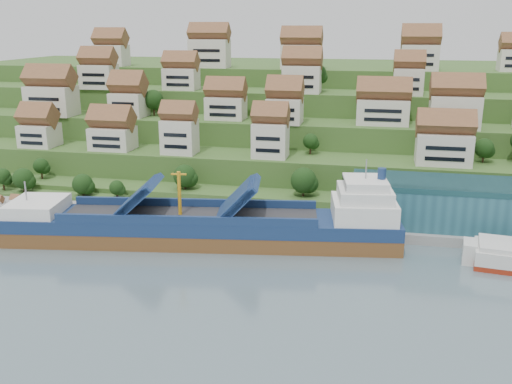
# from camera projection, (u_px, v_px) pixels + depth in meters

# --- Properties ---
(ground) EXTENTS (300.00, 300.00, 0.00)m
(ground) POSITION_uv_depth(u_px,v_px,m) (243.00, 246.00, 122.30)
(ground) COLOR slate
(ground) RESTS_ON ground
(quay) EXTENTS (180.00, 14.00, 2.20)m
(quay) POSITION_uv_depth(u_px,v_px,m) (342.00, 224.00, 132.13)
(quay) COLOR gray
(quay) RESTS_ON ground
(pebble_beach) EXTENTS (45.00, 20.00, 1.00)m
(pebble_beach) POSITION_uv_depth(u_px,v_px,m) (32.00, 209.00, 144.87)
(pebble_beach) COLOR gray
(pebble_beach) RESTS_ON ground
(hillside) EXTENTS (260.00, 128.00, 31.00)m
(hillside) POSITION_uv_depth(u_px,v_px,m) (305.00, 120.00, 216.52)
(hillside) COLOR #2D4C1E
(hillside) RESTS_ON ground
(hillside_village) EXTENTS (159.22, 61.28, 29.70)m
(hillside_village) POSITION_uv_depth(u_px,v_px,m) (276.00, 98.00, 172.72)
(hillside_village) COLOR beige
(hillside_village) RESTS_ON ground
(hillside_trees) EXTENTS (138.24, 59.86, 30.46)m
(hillside_trees) POSITION_uv_depth(u_px,v_px,m) (218.00, 140.00, 159.20)
(hillside_trees) COLOR #1A3A13
(hillside_trees) RESTS_ON ground
(warehouse) EXTENTS (60.00, 15.00, 10.00)m
(warehouse) POSITION_uv_depth(u_px,v_px,m) (489.00, 205.00, 125.97)
(warehouse) COLOR #265968
(warehouse) RESTS_ON quay
(flagpole) EXTENTS (1.28, 0.16, 8.00)m
(flagpole) POSITION_uv_depth(u_px,v_px,m) (333.00, 207.00, 126.18)
(flagpole) COLOR gray
(flagpole) RESTS_ON quay
(beach_huts) EXTENTS (14.40, 3.70, 2.20)m
(beach_huts) POSITION_uv_depth(u_px,v_px,m) (22.00, 204.00, 143.64)
(beach_huts) COLOR white
(beach_huts) RESTS_ON pebble_beach
(cargo_ship) EXTENTS (85.96, 25.30, 18.93)m
(cargo_ship) POSITION_uv_depth(u_px,v_px,m) (212.00, 227.00, 123.31)
(cargo_ship) COLOR brown
(cargo_ship) RESTS_ON ground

